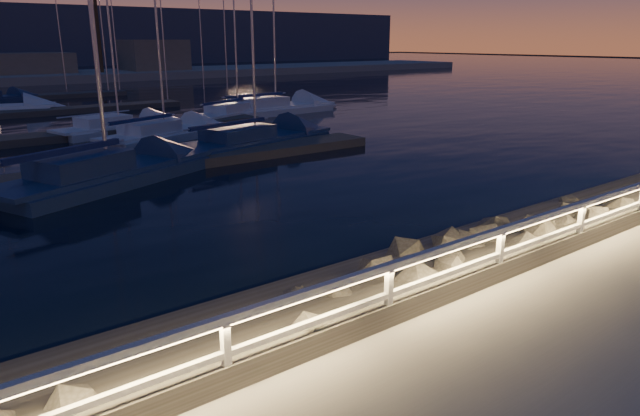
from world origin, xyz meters
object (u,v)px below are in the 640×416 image
at_px(sailboat_b, 103,173).
at_px(sailboat_d, 252,139).
at_px(guard_rail, 465,253).
at_px(sailboat_h, 236,112).
at_px(sailboat_l, 273,107).
at_px(sailboat_c, 116,127).
at_px(sailboat_g, 162,133).

bearing_deg(sailboat_b, sailboat_d, -1.69).
xyz_separation_m(guard_rail, sailboat_h, (11.10, 28.08, -0.97)).
relative_size(sailboat_d, sailboat_l, 0.95).
xyz_separation_m(sailboat_c, sailboat_d, (3.77, -8.53, 0.03)).
bearing_deg(guard_rail, sailboat_h, 68.43).
xyz_separation_m(sailboat_d, sailboat_g, (-2.64, 4.72, -0.02)).
xyz_separation_m(guard_rail, sailboat_b, (-2.00, 14.68, -0.90)).
relative_size(sailboat_d, sailboat_g, 1.14).
bearing_deg(sailboat_d, sailboat_b, -171.70).
bearing_deg(sailboat_b, sailboat_g, 31.99).
distance_m(sailboat_c, sailboat_l, 12.14).
bearing_deg(sailboat_c, sailboat_b, -124.19).
bearing_deg(guard_rail, sailboat_g, 81.05).
bearing_deg(sailboat_l, sailboat_h, -175.77).
height_order(sailboat_c, sailboat_g, sailboat_g).
height_order(guard_rail, sailboat_c, sailboat_c).
bearing_deg(sailboat_h, guard_rail, -135.21).
bearing_deg(sailboat_g, sailboat_h, 15.03).
bearing_deg(sailboat_c, sailboat_h, -2.47).
relative_size(sailboat_d, sailboat_h, 1.11).
distance_m(sailboat_c, sailboat_h, 8.84).
xyz_separation_m(guard_rail, sailboat_g, (3.56, 22.59, -0.96)).
xyz_separation_m(sailboat_c, sailboat_h, (8.67, 1.69, 0.00)).
relative_size(guard_rail, sailboat_d, 2.95).
height_order(sailboat_g, sailboat_l, sailboat_l).
distance_m(sailboat_h, sailboat_l, 3.31).
distance_m(sailboat_c, sailboat_g, 3.97).
xyz_separation_m(guard_rail, sailboat_l, (14.38, 28.58, -0.92)).
bearing_deg(sailboat_g, sailboat_c, 85.42).
distance_m(guard_rail, sailboat_d, 18.93).
relative_size(sailboat_g, sailboat_l, 0.83).
distance_m(guard_rail, sailboat_b, 14.84).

